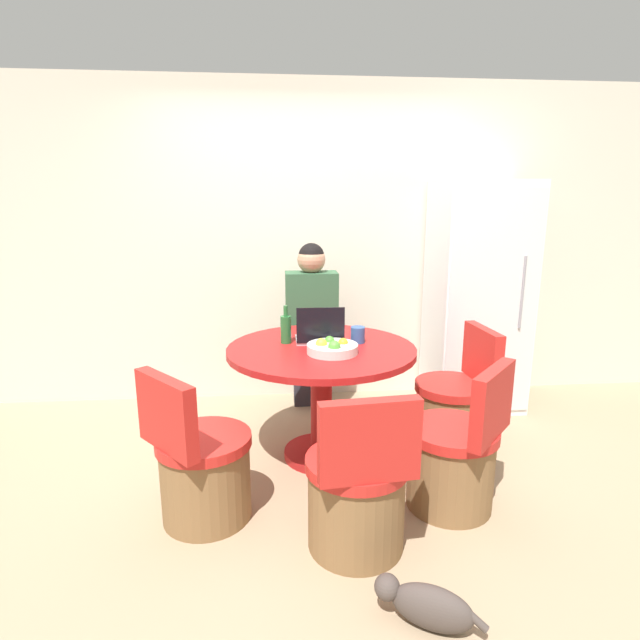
{
  "coord_description": "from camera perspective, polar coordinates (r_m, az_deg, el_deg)",
  "views": [
    {
      "loc": [
        -0.26,
        -2.68,
        1.64
      ],
      "look_at": [
        0.01,
        0.43,
        0.91
      ],
      "focal_mm": 28.0,
      "sensor_mm": 36.0,
      "label": 1
    }
  ],
  "objects": [
    {
      "name": "ground_plane",
      "position": [
        3.15,
        0.47,
        -18.16
      ],
      "size": [
        12.0,
        12.0,
        0.0
      ],
      "primitive_type": "plane",
      "color": "#9E8466"
    },
    {
      "name": "laptop",
      "position": [
        3.23,
        -0.04,
        -1.65
      ],
      "size": [
        0.31,
        0.22,
        0.25
      ],
      "rotation": [
        0.0,
        0.0,
        3.14
      ],
      "color": "#B7B7BC",
      "rests_on": "dining_table"
    },
    {
      "name": "chair_near_right_corner",
      "position": [
        2.92,
        15.09,
        -15.18
      ],
      "size": [
        0.57,
        0.57,
        0.84
      ],
      "rotation": [
        0.0,
        0.0,
        -2.31
      ],
      "color": "brown",
      "rests_on": "ground_plane"
    },
    {
      "name": "bottle",
      "position": [
        3.22,
        -3.92,
        -0.97
      ],
      "size": [
        0.07,
        0.07,
        0.25
      ],
      "color": "#23602D",
      "rests_on": "dining_table"
    },
    {
      "name": "cat",
      "position": [
        2.31,
        12.1,
        -29.24
      ],
      "size": [
        0.41,
        0.27,
        0.18
      ],
      "rotation": [
        0.0,
        0.0,
        2.65
      ],
      "color": "#473D38",
      "rests_on": "ground_plane"
    },
    {
      "name": "dining_table",
      "position": [
        3.2,
        0.16,
        -6.18
      ],
      "size": [
        1.19,
        1.19,
        0.76
      ],
      "color": "maroon",
      "rests_on": "ground_plane"
    },
    {
      "name": "fruit_bowl",
      "position": [
        3.01,
        1.4,
        -3.19
      ],
      "size": [
        0.31,
        0.31,
        0.1
      ],
      "color": "beige",
      "rests_on": "dining_table"
    },
    {
      "name": "chair_near_left_corner",
      "position": [
        2.8,
        -13.32,
        -16.36
      ],
      "size": [
        0.57,
        0.57,
        0.84
      ],
      "rotation": [
        0.0,
        0.0,
        2.29
      ],
      "color": "brown",
      "rests_on": "ground_plane"
    },
    {
      "name": "chair_right_side",
      "position": [
        3.56,
        15.0,
        -9.78
      ],
      "size": [
        0.5,
        0.5,
        0.84
      ],
      "rotation": [
        0.0,
        0.0,
        -1.51
      ],
      "color": "brown",
      "rests_on": "ground_plane"
    },
    {
      "name": "wall_back",
      "position": [
        4.19,
        -1.48,
        8.56
      ],
      "size": [
        7.0,
        0.06,
        2.6
      ],
      "color": "beige",
      "rests_on": "ground_plane"
    },
    {
      "name": "person_seated",
      "position": [
        3.94,
        -1.01,
        0.08
      ],
      "size": [
        0.4,
        0.37,
        1.35
      ],
      "rotation": [
        0.0,
        0.0,
        3.14
      ],
      "color": "#2D2D38",
      "rests_on": "ground_plane"
    },
    {
      "name": "chair_near_camera",
      "position": [
        2.53,
        4.29,
        -19.4
      ],
      "size": [
        0.5,
        0.5,
        0.84
      ],
      "rotation": [
        0.0,
        0.0,
        -3.04
      ],
      "color": "brown",
      "rests_on": "ground_plane"
    },
    {
      "name": "refrigerator",
      "position": [
        4.2,
        17.51,
        2.51
      ],
      "size": [
        0.71,
        0.64,
        1.81
      ],
      "color": "white",
      "rests_on": "ground_plane"
    },
    {
      "name": "coffee_cup",
      "position": [
        3.24,
        4.33,
        -1.69
      ],
      "size": [
        0.09,
        0.09,
        0.1
      ],
      "color": "#2D4C84",
      "rests_on": "dining_table"
    }
  ]
}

